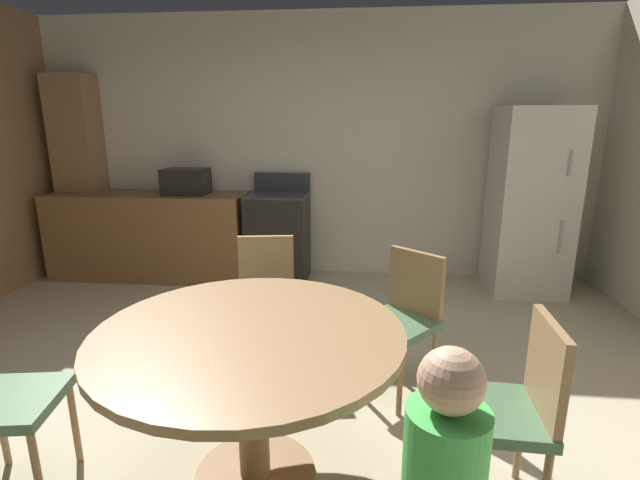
% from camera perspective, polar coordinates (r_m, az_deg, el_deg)
% --- Properties ---
extents(ground_plane, '(14.00, 14.00, 0.00)m').
position_cam_1_polar(ground_plane, '(2.70, -7.66, -22.75)').
color(ground_plane, beige).
extents(wall_back, '(6.11, 0.12, 2.70)m').
position_cam_1_polar(wall_back, '(5.00, -0.58, 11.30)').
color(wall_back, silver).
rests_on(wall_back, ground).
extents(kitchen_counter, '(2.06, 0.60, 0.90)m').
position_cam_1_polar(kitchen_counter, '(5.23, -20.21, 0.56)').
color(kitchen_counter, olive).
rests_on(kitchen_counter, ground).
extents(pantry_column, '(0.44, 0.36, 2.10)m').
position_cam_1_polar(pantry_column, '(5.68, -27.40, 7.04)').
color(pantry_column, '#9E754C').
rests_on(pantry_column, ground).
extents(oven_range, '(0.60, 0.60, 1.10)m').
position_cam_1_polar(oven_range, '(4.79, -5.16, 0.41)').
color(oven_range, black).
rests_on(oven_range, ground).
extents(refrigerator, '(0.68, 0.68, 1.76)m').
position_cam_1_polar(refrigerator, '(4.84, 24.57, 4.27)').
color(refrigerator, silver).
rests_on(refrigerator, ground).
extents(microwave, '(0.44, 0.32, 0.26)m').
position_cam_1_polar(microwave, '(4.95, -16.25, 6.98)').
color(microwave, black).
rests_on(microwave, kitchen_counter).
extents(dining_table, '(1.34, 1.34, 0.76)m').
position_cam_1_polar(dining_table, '(2.11, -8.58, -14.52)').
color(dining_table, '#9E754C').
rests_on(dining_table, ground).
extents(chair_north, '(0.46, 0.46, 0.87)m').
position_cam_1_polar(chair_north, '(3.16, -6.71, -6.50)').
color(chair_north, '#9E754C').
rests_on(chair_north, ground).
extents(chair_northeast, '(0.56, 0.56, 0.87)m').
position_cam_1_polar(chair_northeast, '(2.86, 10.28, -8.95)').
color(chair_northeast, '#9E754C').
rests_on(chair_northeast, ground).
extents(chair_east, '(0.42, 0.42, 0.87)m').
position_cam_1_polar(chair_east, '(2.16, 22.78, -18.16)').
color(chair_east, '#9E754C').
rests_on(chair_east, ground).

